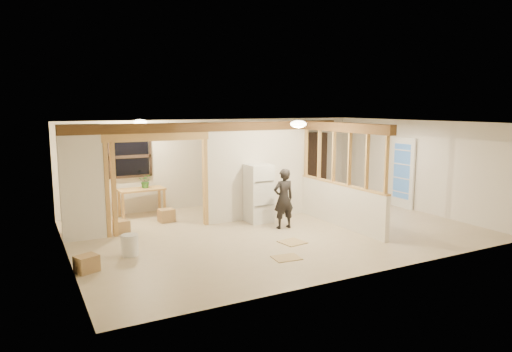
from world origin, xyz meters
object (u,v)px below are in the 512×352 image
bookshelf (311,165)px  refrigerator (259,193)px  woman (284,199)px  work_table (142,202)px  shop_vac (78,221)px

bookshelf → refrigerator: bearing=-144.6°
woman → bookshelf: 4.12m
woman → work_table: (-2.67, 2.78, -0.35)m
work_table → shop_vac: 1.94m
woman → work_table: 3.87m
work_table → shop_vac: work_table is taller
woman → shop_vac: size_ratio=2.64×
shop_vac → work_table: bearing=28.6°
work_table → refrigerator: bearing=-41.7°
work_table → woman: bearing=-49.3°
shop_vac → bookshelf: 7.31m
refrigerator → work_table: (-2.45, 1.95, -0.35)m
work_table → shop_vac: bearing=-154.6°
woman → work_table: size_ratio=1.22×
work_table → bookshelf: 5.53m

